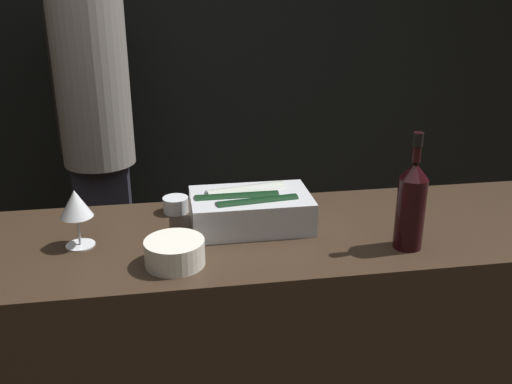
{
  "coord_description": "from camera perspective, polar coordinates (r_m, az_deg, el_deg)",
  "views": [
    {
      "loc": [
        -0.26,
        -1.23,
        1.71
      ],
      "look_at": [
        0.0,
        0.32,
        1.1
      ],
      "focal_mm": 40.0,
      "sensor_mm": 36.0,
      "label": 1
    }
  ],
  "objects": [
    {
      "name": "person_blond_tee",
      "position": [
        2.77,
        -15.64,
        6.45
      ],
      "size": [
        0.33,
        0.33,
        1.85
      ],
      "rotation": [
        0.0,
        0.0,
        0.42
      ],
      "color": "black",
      "rests_on": "ground_plane"
    },
    {
      "name": "bowl_white",
      "position": [
        1.54,
        -8.13,
        -5.92
      ],
      "size": [
        0.16,
        0.16,
        0.07
      ],
      "color": "silver",
      "rests_on": "bar_counter"
    },
    {
      "name": "wine_glass",
      "position": [
        1.66,
        -17.58,
        -1.28
      ],
      "size": [
        0.09,
        0.09,
        0.17
      ],
      "color": "silver",
      "rests_on": "bar_counter"
    },
    {
      "name": "person_in_hoodie",
      "position": [
        3.15,
        -15.97,
        7.11
      ],
      "size": [
        0.37,
        0.37,
        1.78
      ],
      "rotation": [
        0.0,
        0.0,
        1.59
      ],
      "color": "black",
      "rests_on": "ground_plane"
    },
    {
      "name": "red_wine_bottle_black_foil",
      "position": [
        1.63,
        15.27,
        -1.06
      ],
      "size": [
        0.08,
        0.08,
        0.34
      ],
      "color": "black",
      "rests_on": "bar_counter"
    },
    {
      "name": "bar_counter",
      "position": [
        1.97,
        0.14,
        -17.13
      ],
      "size": [
        2.5,
        0.59,
        0.98
      ],
      "color": "#2D2116",
      "rests_on": "ground_plane"
    },
    {
      "name": "wall_back_chalkboard",
      "position": [
        3.54,
        -5.35,
        16.0
      ],
      "size": [
        6.4,
        0.06,
        2.8
      ],
      "color": "black",
      "rests_on": "ground_plane"
    },
    {
      "name": "ice_bin_with_bottles",
      "position": [
        1.74,
        -0.65,
        -1.62
      ],
      "size": [
        0.36,
        0.23,
        0.11
      ],
      "color": "#B7BABF",
      "rests_on": "bar_counter"
    },
    {
      "name": "candle_votive",
      "position": [
        1.87,
        -8.03,
        -1.26
      ],
      "size": [
        0.08,
        0.08,
        0.05
      ],
      "color": "silver",
      "rests_on": "bar_counter"
    }
  ]
}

